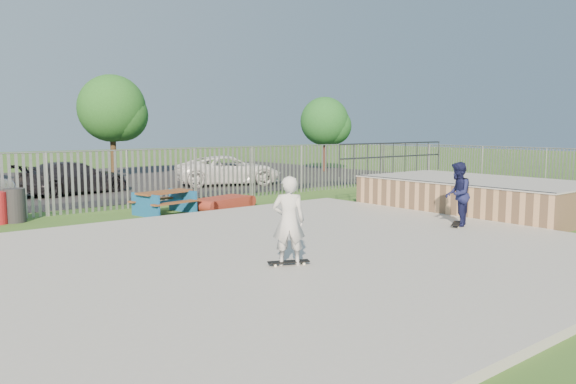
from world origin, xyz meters
TOP-DOWN VIEW (x-y plane):
  - ground at (0.00, 0.00)m, footprint 120.00×120.00m
  - concrete_slab at (0.00, 0.00)m, footprint 15.00×12.00m
  - quarter_pipe at (9.50, 1.04)m, footprint 5.50×7.05m
  - fence at (1.00, 4.59)m, footprint 26.04×16.02m
  - picnic_table at (1.39, 7.05)m, footprint 2.01×1.77m
  - funbox at (3.54, 6.95)m, footprint 2.12×1.43m
  - trash_bin_grey at (-2.71, 8.42)m, footprint 0.60×0.60m
  - parking_lot at (0.00, 19.00)m, footprint 40.00×18.00m
  - car_dark at (0.98, 14.43)m, footprint 4.89×2.78m
  - car_white at (7.98, 13.43)m, footprint 5.51×3.84m
  - tree_mid at (5.17, 20.61)m, footprint 3.63×3.63m
  - tree_right at (17.30, 16.80)m, footprint 3.02×3.02m
  - skateboard_a at (6.07, -0.57)m, footprint 0.80×0.56m
  - skateboard_b at (-0.10, -1.07)m, footprint 0.81×0.52m
  - skater_navy at (6.07, -0.57)m, footprint 1.04×0.97m
  - skater_white at (-0.10, -1.07)m, footprint 0.75×0.69m

SIDE VIEW (x-z plane):
  - ground at x=0.00m, z-range 0.00..0.00m
  - parking_lot at x=0.00m, z-range 0.00..0.02m
  - concrete_slab at x=0.00m, z-range 0.00..0.15m
  - skateboard_a at x=6.07m, z-range 0.15..0.23m
  - skateboard_b at x=-0.10m, z-range 0.15..0.23m
  - funbox at x=3.54m, z-range 0.00..0.39m
  - picnic_table at x=1.39m, z-range 0.01..0.75m
  - trash_bin_grey at x=-2.71m, z-range 0.00..1.00m
  - quarter_pipe at x=9.50m, z-range -0.54..1.65m
  - car_dark at x=0.98m, z-range 0.02..1.36m
  - car_white at x=7.98m, z-range 0.02..1.42m
  - fence at x=1.00m, z-range 0.00..2.00m
  - skater_navy at x=6.07m, z-range 0.15..1.86m
  - skater_white at x=-0.10m, z-range 0.15..1.86m
  - tree_right at x=17.30m, z-range 0.80..5.46m
  - tree_mid at x=5.17m, z-range 0.97..6.57m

